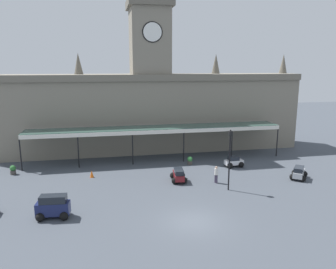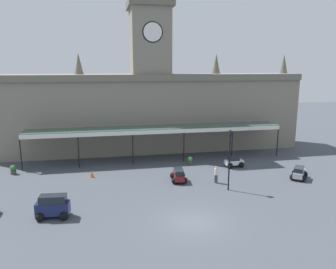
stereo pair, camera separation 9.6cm
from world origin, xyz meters
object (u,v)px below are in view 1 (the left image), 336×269
at_px(planter_by_canopy, 190,160).
at_px(victorian_lamppost, 230,154).
at_px(car_white_sedan, 234,162).
at_px(car_maroon_estate, 179,176).
at_px(car_silver_estate, 299,173).
at_px(car_navy_van, 53,208).
at_px(planter_forecourt_centre, 13,170).
at_px(pedestrian_crossing_forecourt, 216,174).
at_px(traffic_cone, 92,174).

bearing_deg(planter_by_canopy, victorian_lamppost, -80.44).
bearing_deg(planter_by_canopy, car_white_sedan, -20.97).
bearing_deg(car_maroon_estate, car_silver_estate, -7.82).
bearing_deg(car_navy_van, car_silver_estate, 10.50).
relative_size(car_white_sedan, planter_forecourt_centre, 2.19).
bearing_deg(car_white_sedan, planter_forecourt_centre, 175.05).
bearing_deg(car_silver_estate, car_navy_van, -169.50).
xyz_separation_m(car_white_sedan, pedestrian_crossing_forecourt, (-3.69, -4.54, 0.41)).
bearing_deg(pedestrian_crossing_forecourt, planter_forecourt_centre, 161.68).
bearing_deg(car_silver_estate, car_white_sedan, 133.85).
relative_size(car_silver_estate, planter_forecourt_centre, 2.51).
relative_size(car_white_sedan, car_navy_van, 0.85).
xyz_separation_m(pedestrian_crossing_forecourt, victorian_lamppost, (0.48, -1.97, 2.52)).
relative_size(car_maroon_estate, planter_forecourt_centre, 2.42).
bearing_deg(traffic_cone, planter_by_canopy, 11.88).
height_order(car_silver_estate, pedestrian_crossing_forecourt, pedestrian_crossing_forecourt).
bearing_deg(car_navy_van, pedestrian_crossing_forecourt, 18.20).
xyz_separation_m(car_silver_estate, car_navy_van, (-22.86, -4.24, 0.24)).
distance_m(car_navy_van, planter_by_canopy, 17.38).
relative_size(car_maroon_estate, victorian_lamppost, 0.42).
xyz_separation_m(car_white_sedan, car_navy_van, (-18.03, -9.26, 0.30)).
height_order(victorian_lamppost, planter_forecourt_centre, victorian_lamppost).
xyz_separation_m(car_silver_estate, pedestrian_crossing_forecourt, (-8.52, 0.48, 0.34)).
relative_size(victorian_lamppost, traffic_cone, 7.67).
relative_size(car_white_sedan, planter_by_canopy, 2.19).
distance_m(car_navy_van, planter_forecourt_centre, 12.59).
xyz_separation_m(car_maroon_estate, car_navy_van, (-10.90, -5.88, 0.24)).
height_order(car_silver_estate, traffic_cone, car_silver_estate).
bearing_deg(car_silver_estate, traffic_cone, 167.54).
bearing_deg(planter_forecourt_centre, pedestrian_crossing_forecourt, -18.32).
bearing_deg(car_maroon_estate, planter_forecourt_centre, 161.75).
bearing_deg(traffic_cone, pedestrian_crossing_forecourt, -18.76).
height_order(car_silver_estate, car_white_sedan, car_silver_estate).
relative_size(car_silver_estate, planter_by_canopy, 2.51).
bearing_deg(traffic_cone, car_navy_van, -106.13).
bearing_deg(car_white_sedan, victorian_lamppost, -116.23).
bearing_deg(car_white_sedan, pedestrian_crossing_forecourt, -129.11).
bearing_deg(planter_by_canopy, pedestrian_crossing_forecourt, -81.78).
bearing_deg(car_maroon_estate, victorian_lamppost, -38.58).
bearing_deg(traffic_cone, planter_forecourt_centre, 162.32).
relative_size(car_silver_estate, victorian_lamppost, 0.43).
xyz_separation_m(car_silver_estate, car_white_sedan, (-4.82, 5.02, -0.06)).
xyz_separation_m(car_silver_estate, car_maroon_estate, (-11.96, 1.64, 0.00)).
height_order(car_maroon_estate, victorian_lamppost, victorian_lamppost).
xyz_separation_m(car_navy_van, victorian_lamppost, (14.82, 2.74, 2.62)).
relative_size(pedestrian_crossing_forecourt, planter_forecourt_centre, 1.74).
relative_size(car_white_sedan, victorian_lamppost, 0.38).
height_order(car_silver_estate, planter_by_canopy, car_silver_estate).
height_order(car_white_sedan, traffic_cone, car_white_sedan).
relative_size(car_silver_estate, car_navy_van, 0.97).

